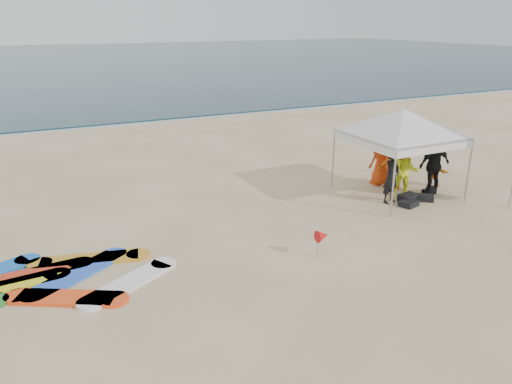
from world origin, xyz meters
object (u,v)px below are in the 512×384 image
object	(u,v)px
person_black_b	(434,165)
canopy_tent	(404,109)
person_black_a	(391,177)
person_yellow	(405,172)
person_orange_a	(396,162)
marker_pennant	(323,236)
surfboard_spread	(39,283)
person_seated	(435,171)
person_orange_b	(382,156)

from	to	relation	value
person_black_b	canopy_tent	bearing A→B (deg)	-22.02
person_black_a	person_yellow	world-z (taller)	person_yellow
person_orange_a	marker_pennant	distance (m)	5.55
person_yellow	person_orange_a	world-z (taller)	person_orange_a
person_black_a	surfboard_spread	distance (m)	9.53
person_yellow	person_seated	bearing A→B (deg)	47.81
person_black_b	person_orange_b	xyz separation A→B (m)	(-0.79, 1.45, 0.00)
surfboard_spread	marker_pennant	bearing A→B (deg)	-14.11
person_black_a	person_orange_a	distance (m)	1.35
person_yellow	surfboard_spread	xyz separation A→B (m)	(-10.15, -0.77, -0.75)
person_black_a	canopy_tent	size ratio (longest dim) A/B	0.40
canopy_tent	person_orange_b	bearing A→B (deg)	79.07
canopy_tent	marker_pennant	bearing A→B (deg)	-149.61
person_yellow	person_black_a	bearing A→B (deg)	-131.85
person_orange_a	canopy_tent	distance (m)	1.79
person_yellow	person_orange_b	size ratio (longest dim) A/B	0.85
person_orange_b	surfboard_spread	xyz separation A→B (m)	(-10.34, -2.08, -0.88)
person_orange_b	person_seated	size ratio (longest dim) A/B	1.99
surfboard_spread	person_orange_b	bearing A→B (deg)	11.39
person_seated	marker_pennant	world-z (taller)	person_seated
marker_pennant	surfboard_spread	world-z (taller)	marker_pennant
person_black_b	marker_pennant	world-z (taller)	person_black_b
person_orange_a	surfboard_spread	world-z (taller)	person_orange_a
person_orange_a	person_orange_b	bearing A→B (deg)	-51.90
person_black_a	marker_pennant	distance (m)	4.23
person_black_b	person_orange_b	world-z (taller)	person_orange_b
person_seated	surfboard_spread	xyz separation A→B (m)	(-11.79, -1.19, -0.43)
surfboard_spread	person_orange_a	bearing A→B (deg)	8.29
person_seated	canopy_tent	size ratio (longest dim) A/B	0.23
person_yellow	person_black_b	bearing A→B (deg)	25.60
person_black_a	canopy_tent	xyz separation A→B (m)	(0.67, 0.49, 1.79)
person_black_a	person_orange_b	bearing A→B (deg)	45.38
person_black_b	person_seated	size ratio (longest dim) A/B	1.98
person_orange_a	person_seated	size ratio (longest dim) A/B	1.87
person_yellow	person_black_b	world-z (taller)	person_black_b
person_orange_a	marker_pennant	world-z (taller)	person_orange_a
person_orange_a	person_yellow	bearing A→B (deg)	93.46
person_black_b	canopy_tent	size ratio (longest dim) A/B	0.47
person_black_b	person_seated	distance (m)	0.97
person_black_b	canopy_tent	world-z (taller)	canopy_tent
person_black_b	person_seated	bearing A→B (deg)	-137.13
person_seated	marker_pennant	bearing A→B (deg)	103.67
marker_pennant	person_seated	bearing A→B (deg)	23.80
person_seated	canopy_tent	world-z (taller)	canopy_tent
canopy_tent	surfboard_spread	xyz separation A→B (m)	(-10.15, -1.09, -2.54)
person_black_b	person_orange_b	bearing A→B (deg)	-58.32
person_seated	surfboard_spread	size ratio (longest dim) A/B	0.17
person_seated	canopy_tent	distance (m)	2.68
person_black_a	person_seated	world-z (taller)	person_black_a
person_orange_a	marker_pennant	bearing A→B (deg)	58.41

